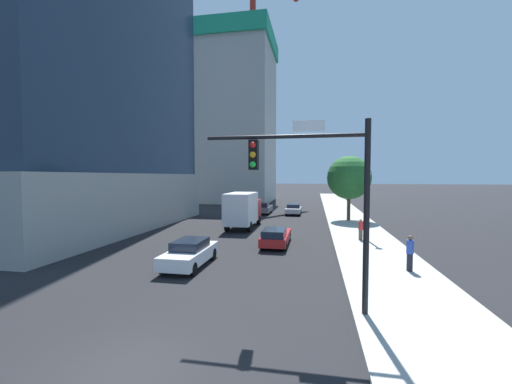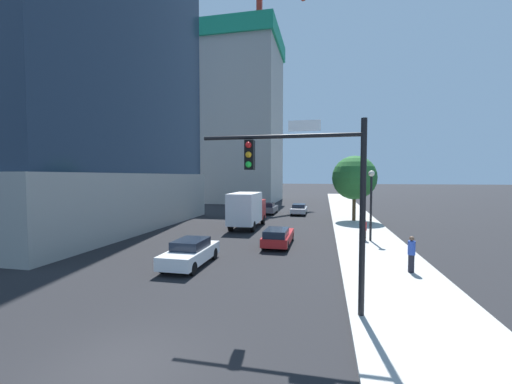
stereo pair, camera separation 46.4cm
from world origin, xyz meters
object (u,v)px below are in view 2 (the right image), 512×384
at_px(construction_building, 245,111).
at_px(pedestrian_red_shirt, 364,230).
at_px(street_tree, 354,178).
at_px(traffic_light_pole, 311,180).
at_px(car_red, 278,236).
at_px(street_lamp, 371,194).
at_px(car_gray, 268,208).
at_px(car_white, 191,252).
at_px(box_truck, 247,209).
at_px(car_silver, 299,209).
at_px(pedestrian_blue_shirt, 411,254).

height_order(construction_building, pedestrian_red_shirt, construction_building).
xyz_separation_m(street_tree, pedestrian_red_shirt, (-0.21, -10.70, -3.73)).
xyz_separation_m(traffic_light_pole, car_red, (-2.67, 10.63, -4.04)).
relative_size(street_lamp, car_gray, 1.22).
height_order(street_tree, car_red, street_tree).
bearing_deg(car_gray, car_red, -77.86).
xyz_separation_m(car_red, car_white, (-3.92, -5.85, 0.06)).
distance_m(car_red, car_gray, 18.63).
bearing_deg(traffic_light_pole, car_white, 144.03).
relative_size(box_truck, pedestrian_red_shirt, 4.16).
xyz_separation_m(street_tree, car_gray, (-10.11, 5.15, -3.92)).
distance_m(car_gray, box_truck, 11.44).
relative_size(construction_building, pedestrian_red_shirt, 26.13).
relative_size(street_lamp, car_white, 1.14).
bearing_deg(construction_building, street_tree, -53.64).
relative_size(car_red, box_truck, 0.73).
relative_size(street_tree, car_silver, 1.44).
relative_size(car_red, car_white, 1.06).
distance_m(car_gray, pedestrian_blue_shirt, 25.90).
relative_size(car_gray, pedestrian_red_shirt, 2.66).
xyz_separation_m(street_lamp, car_red, (-6.43, -2.43, -2.89)).
bearing_deg(pedestrian_blue_shirt, car_red, 144.89).
bearing_deg(traffic_light_pole, pedestrian_red_shirt, 75.67).
bearing_deg(construction_building, street_lamp, -62.47).
xyz_separation_m(car_silver, pedestrian_blue_shirt, (7.30, -23.71, 0.38)).
bearing_deg(box_truck, pedestrian_red_shirt, -24.27).
xyz_separation_m(street_lamp, box_truck, (-10.34, 4.40, -1.74)).
relative_size(construction_building, street_tree, 6.00).
height_order(traffic_light_pole, car_red, traffic_light_pole).
distance_m(car_white, pedestrian_blue_shirt, 11.24).
relative_size(traffic_light_pole, car_silver, 1.39).
xyz_separation_m(street_lamp, car_silver, (-6.43, 16.15, -2.87)).
bearing_deg(box_truck, pedestrian_blue_shirt, -46.85).
bearing_deg(construction_building, car_gray, -67.55).
distance_m(street_lamp, car_silver, 17.61).
distance_m(street_tree, car_white, 21.81).
distance_m(car_red, car_white, 7.04).
relative_size(car_silver, pedestrian_red_shirt, 3.03).
distance_m(car_white, car_silver, 24.74).
distance_m(construction_building, pedestrian_blue_shirt, 49.75).
bearing_deg(pedestrian_blue_shirt, car_white, -176.32).
relative_size(car_gray, pedestrian_blue_shirt, 2.36).
xyz_separation_m(construction_building, traffic_light_pole, (14.66, -48.40, -12.54)).
height_order(traffic_light_pole, car_white, traffic_light_pole).
bearing_deg(pedestrian_red_shirt, car_gray, 121.99).
relative_size(car_red, car_gray, 1.14).
distance_m(car_silver, pedestrian_red_shirt, 17.28).
relative_size(traffic_light_pole, pedestrian_blue_shirt, 3.72).
bearing_deg(car_gray, car_silver, 5.28).
height_order(traffic_light_pole, pedestrian_red_shirt, traffic_light_pole).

